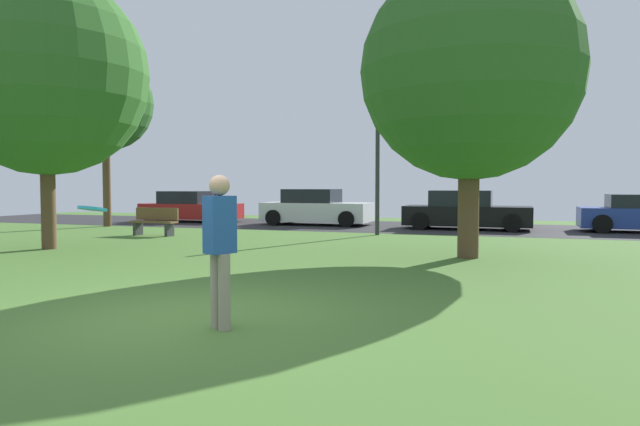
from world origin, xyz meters
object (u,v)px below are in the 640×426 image
(oak_tree_left, at_px, (45,75))
(person_catcher, at_px, (220,244))
(maple_tree_far, at_px, (470,71))
(parked_car_black, at_px, (466,212))
(parked_car_white, at_px, (316,209))
(frisbee_disc, at_px, (92,209))
(birch_tree_lone, at_px, (105,104))
(park_bench, at_px, (155,221))
(street_lamp_post, at_px, (378,167))
(parked_car_red, at_px, (190,208))

(oak_tree_left, relative_size, person_catcher, 4.00)
(oak_tree_left, xyz_separation_m, maple_tree_far, (10.34, 1.70, -0.27))
(parked_car_black, bearing_deg, parked_car_white, 176.42)
(person_catcher, bearing_deg, frisbee_disc, -0.00)
(birch_tree_lone, xyz_separation_m, park_bench, (4.30, -2.91, -4.39))
(frisbee_disc, xyz_separation_m, street_lamp_post, (-0.49, 13.81, 0.84))
(person_catcher, relative_size, park_bench, 1.10)
(frisbee_disc, xyz_separation_m, park_bench, (-7.29, 11.19, -0.95))
(oak_tree_left, distance_m, maple_tree_far, 10.48)
(frisbee_disc, bearing_deg, oak_tree_left, 136.99)
(parked_car_red, xyz_separation_m, parked_car_black, (12.13, -0.50, 0.03))
(parked_car_white, height_order, parked_car_black, parked_car_white)
(maple_tree_far, bearing_deg, oak_tree_left, -170.67)
(birch_tree_lone, bearing_deg, park_bench, -34.08)
(frisbee_disc, bearing_deg, person_catcher, 62.32)
(maple_tree_far, relative_size, street_lamp_post, 1.47)
(parked_car_red, distance_m, park_bench, 7.12)
(oak_tree_left, bearing_deg, parked_car_white, 71.63)
(person_catcher, xyz_separation_m, park_bench, (-7.96, 9.93, -0.51))
(person_catcher, height_order, street_lamp_post, street_lamp_post)
(oak_tree_left, height_order, birch_tree_lone, oak_tree_left)
(parked_car_white, relative_size, park_bench, 2.77)
(maple_tree_far, relative_size, parked_car_white, 1.50)
(birch_tree_lone, xyz_separation_m, parked_car_red, (1.52, 3.64, -4.22))
(parked_car_white, xyz_separation_m, street_lamp_post, (3.51, -3.82, 1.57))
(frisbee_disc, distance_m, park_bench, 13.39)
(person_catcher, bearing_deg, park_bench, -113.61)
(person_catcher, bearing_deg, parked_car_red, -119.24)
(person_catcher, height_order, park_bench, person_catcher)
(frisbee_disc, height_order, street_lamp_post, street_lamp_post)
(oak_tree_left, xyz_separation_m, person_catcher, (8.19, -5.76, -3.47))
(maple_tree_far, height_order, street_lamp_post, maple_tree_far)
(person_catcher, xyz_separation_m, frisbee_disc, (-0.66, -1.27, 0.44))
(maple_tree_far, distance_m, street_lamp_post, 6.37)
(maple_tree_far, xyz_separation_m, park_bench, (-10.11, 2.47, -3.71))
(oak_tree_left, height_order, street_lamp_post, oak_tree_left)
(parked_car_red, distance_m, parked_car_black, 12.14)
(park_bench, bearing_deg, parked_car_white, -117.07)
(parked_car_white, distance_m, parked_car_black, 6.07)
(parked_car_red, distance_m, parked_car_white, 6.07)
(parked_car_white, xyz_separation_m, park_bench, (-3.29, -6.44, -0.21))
(person_catcher, bearing_deg, maple_tree_far, -168.41)
(person_catcher, bearing_deg, parked_car_white, -136.40)
(person_catcher, height_order, parked_car_red, person_catcher)
(frisbee_disc, bearing_deg, parked_car_white, 102.79)
(person_catcher, distance_m, parked_car_black, 16.05)
(parked_car_white, distance_m, street_lamp_post, 5.42)
(maple_tree_far, distance_m, person_catcher, 8.39)
(maple_tree_far, xyz_separation_m, parked_car_red, (-12.89, 9.03, -3.54))
(frisbee_disc, distance_m, parked_car_white, 18.09)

